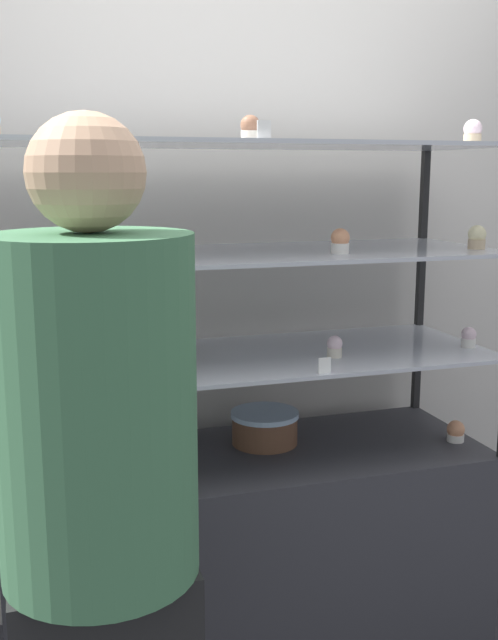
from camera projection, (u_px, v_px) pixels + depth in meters
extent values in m
cube|color=silver|center=(212.00, 241.00, 2.58)|extent=(8.00, 0.05, 2.60)
cube|color=#333338|center=(249.00, 555.00, 2.37)|extent=(1.48, 0.55, 0.68)
cube|color=black|center=(417.00, 366.00, 2.74)|extent=(0.02, 0.02, 0.31)
cube|color=#B7BCC6|center=(249.00, 358.00, 2.25)|extent=(1.48, 0.55, 0.01)
cube|color=black|center=(420.00, 282.00, 2.68)|extent=(0.02, 0.02, 0.31)
cube|color=#B7BCC6|center=(249.00, 254.00, 2.19)|extent=(1.48, 0.55, 0.01)
cube|color=black|center=(424.00, 193.00, 2.62)|extent=(0.02, 0.02, 0.31)
cube|color=#B7BCC6|center=(249.00, 144.00, 2.13)|extent=(1.48, 0.55, 0.01)
cylinder|color=brown|center=(265.00, 430.00, 2.39)|extent=(0.21, 0.21, 0.09)
cylinder|color=silver|center=(265.00, 414.00, 2.38)|extent=(0.22, 0.22, 0.02)
cube|color=#DBBC84|center=(133.00, 352.00, 2.18)|extent=(0.24, 0.18, 0.05)
cube|color=#8C5B42|center=(133.00, 341.00, 2.17)|extent=(0.25, 0.18, 0.01)
cylinder|color=white|center=(20.00, 489.00, 2.03)|extent=(0.05, 0.05, 0.02)
sphere|color=#8C5B42|center=(19.00, 479.00, 2.02)|extent=(0.06, 0.06, 0.06)
cylinder|color=#CCB28C|center=(183.00, 474.00, 2.13)|extent=(0.05, 0.05, 0.02)
sphere|color=#E5996B|center=(183.00, 465.00, 2.12)|extent=(0.06, 0.06, 0.06)
cylinder|color=white|center=(455.00, 437.00, 2.42)|extent=(0.05, 0.05, 0.02)
sphere|color=#E5996B|center=(456.00, 429.00, 2.41)|extent=(0.06, 0.06, 0.06)
cube|color=white|center=(121.00, 499.00, 1.94)|extent=(0.04, 0.00, 0.04)
cylinder|color=beige|center=(8.00, 383.00, 1.91)|extent=(0.04, 0.04, 0.03)
sphere|color=silver|center=(7.00, 373.00, 1.90)|extent=(0.05, 0.05, 0.05)
cylinder|color=beige|center=(334.00, 352.00, 2.23)|extent=(0.04, 0.04, 0.03)
sphere|color=silver|center=(335.00, 343.00, 2.22)|extent=(0.05, 0.05, 0.05)
cylinder|color=white|center=(468.00, 343.00, 2.35)|extent=(0.04, 0.04, 0.03)
sphere|color=silver|center=(469.00, 334.00, 2.35)|extent=(0.05, 0.05, 0.05)
cube|color=white|center=(325.00, 365.00, 2.05)|extent=(0.04, 0.00, 0.04)
cylinder|color=#CCB28C|center=(4.00, 258.00, 1.91)|extent=(0.05, 0.05, 0.03)
sphere|color=#8C5B42|center=(4.00, 246.00, 1.90)|extent=(0.05, 0.05, 0.05)
cylinder|color=#CCB28C|center=(171.00, 251.00, 2.07)|extent=(0.05, 0.05, 0.03)
sphere|color=silver|center=(171.00, 240.00, 2.07)|extent=(0.05, 0.05, 0.05)
cylinder|color=white|center=(340.00, 248.00, 2.14)|extent=(0.05, 0.05, 0.03)
sphere|color=#E5996B|center=(340.00, 238.00, 2.14)|extent=(0.05, 0.05, 0.05)
cylinder|color=#CCB28C|center=(476.00, 244.00, 2.27)|extent=(0.05, 0.05, 0.03)
sphere|color=#F4EAB2|center=(477.00, 234.00, 2.27)|extent=(0.05, 0.05, 0.05)
cube|color=white|center=(141.00, 258.00, 1.84)|extent=(0.04, 0.00, 0.04)
cylinder|color=beige|center=(250.00, 136.00, 2.08)|extent=(0.05, 0.05, 0.03)
sphere|color=#8C5B42|center=(250.00, 125.00, 2.07)|extent=(0.06, 0.06, 0.06)
cylinder|color=#CCB28C|center=(472.00, 139.00, 2.25)|extent=(0.05, 0.05, 0.03)
sphere|color=silver|center=(473.00, 129.00, 2.25)|extent=(0.06, 0.06, 0.06)
cube|color=white|center=(264.00, 129.00, 1.87)|extent=(0.04, 0.00, 0.04)
cylinder|color=#3F724C|center=(96.00, 409.00, 1.41)|extent=(0.38, 0.38, 0.66)
sphere|color=tan|center=(86.00, 172.00, 1.33)|extent=(0.22, 0.22, 0.22)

